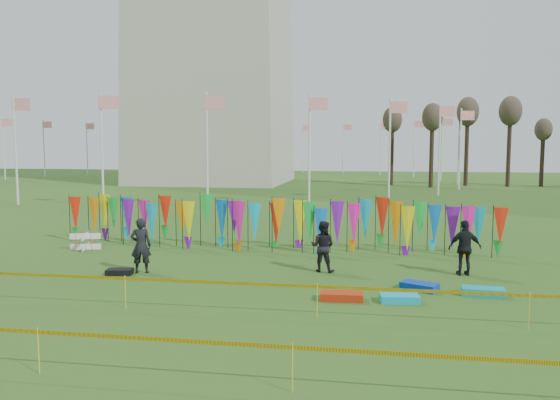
% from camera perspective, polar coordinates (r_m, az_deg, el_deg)
% --- Properties ---
extents(ground, '(160.00, 160.00, 0.00)m').
position_cam_1_polar(ground, '(16.48, -6.30, -9.54)').
color(ground, '#264D15').
rests_on(ground, ground).
extents(flagpole_ring, '(57.40, 56.16, 8.00)m').
position_cam_1_polar(flagpole_ring, '(65.90, -6.78, 5.34)').
color(flagpole_ring, silver).
rests_on(flagpole_ring, ground).
extents(banner_row, '(18.64, 0.64, 2.10)m').
position_cam_1_polar(banner_row, '(22.82, -0.93, -2.13)').
color(banner_row, black).
rests_on(banner_row, ground).
extents(caution_tape_near, '(26.00, 0.02, 0.90)m').
position_cam_1_polar(caution_tape_near, '(14.48, -9.37, -8.54)').
color(caution_tape_near, '#EABE04').
rests_on(caution_tape_near, ground).
extents(caution_tape_far, '(26.00, 0.02, 0.90)m').
position_cam_1_polar(caution_tape_far, '(10.77, -16.74, -13.72)').
color(caution_tape_far, '#EABE04').
rests_on(caution_tape_far, ground).
extents(box_kite, '(0.64, 0.64, 0.71)m').
position_cam_1_polar(box_kite, '(24.15, -19.67, -4.10)').
color(box_kite, red).
rests_on(box_kite, ground).
extents(person_left, '(0.80, 0.67, 1.89)m').
position_cam_1_polar(person_left, '(19.18, -14.33, -4.62)').
color(person_left, black).
rests_on(person_left, ground).
extents(person_mid, '(0.94, 0.68, 1.76)m').
position_cam_1_polar(person_mid, '(18.84, 4.48, -4.85)').
color(person_mid, black).
rests_on(person_mid, ground).
extents(person_right, '(1.16, 0.76, 1.86)m').
position_cam_1_polar(person_right, '(19.27, 18.76, -4.76)').
color(person_right, black).
rests_on(person_right, ground).
extents(kite_bag_turquoise, '(1.11, 0.64, 0.21)m').
position_cam_1_polar(kite_bag_turquoise, '(15.69, 12.39, -10.02)').
color(kite_bag_turquoise, '#0EACD5').
rests_on(kite_bag_turquoise, ground).
extents(kite_bag_blue, '(1.20, 0.99, 0.22)m').
position_cam_1_polar(kite_bag_blue, '(17.10, 14.37, -8.74)').
color(kite_bag_blue, '#0B35B4').
rests_on(kite_bag_blue, ground).
extents(kite_bag_red, '(1.22, 0.61, 0.22)m').
position_cam_1_polar(kite_bag_red, '(15.63, 6.43, -9.97)').
color(kite_bag_red, '#B9290C').
rests_on(kite_bag_red, ground).
extents(kite_bag_black, '(0.92, 0.63, 0.20)m').
position_cam_1_polar(kite_bag_black, '(19.27, -16.42, -7.21)').
color(kite_bag_black, black).
rests_on(kite_bag_black, ground).
extents(kite_bag_teal, '(1.24, 0.67, 0.23)m').
position_cam_1_polar(kite_bag_teal, '(17.04, 20.45, -8.96)').
color(kite_bag_teal, '#0B98A6').
rests_on(kite_bag_teal, ground).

